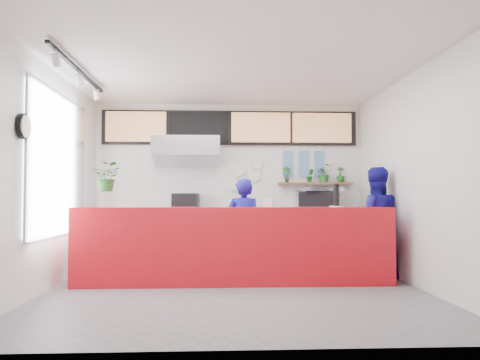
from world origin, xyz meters
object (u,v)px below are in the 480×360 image
(service_counter, at_px, (234,245))
(staff_center, at_px, (243,227))
(staff_right, at_px, (376,222))
(panini_oven, at_px, (186,205))
(pepper_mill, at_px, (336,195))
(espresso_machine, at_px, (319,204))

(service_counter, xyz_separation_m, staff_center, (0.17, 0.61, 0.22))
(service_counter, height_order, staff_right, staff_right)
(panini_oven, xyz_separation_m, staff_center, (0.98, -1.19, -0.34))
(staff_right, xyz_separation_m, pepper_mill, (-0.75, -0.50, 0.42))
(staff_center, relative_size, pepper_mill, 4.83)
(espresso_machine, distance_m, staff_center, 1.92)
(pepper_mill, bearing_deg, service_counter, 179.41)
(panini_oven, bearing_deg, staff_right, -19.51)
(panini_oven, bearing_deg, espresso_machine, 3.79)
(panini_oven, relative_size, staff_right, 0.27)
(panini_oven, xyz_separation_m, espresso_machine, (2.45, 0.00, 0.01))
(panini_oven, distance_m, pepper_mill, 2.93)
(service_counter, xyz_separation_m, espresso_machine, (1.64, 1.80, 0.57))
(service_counter, distance_m, panini_oven, 2.05)
(espresso_machine, bearing_deg, pepper_mill, -72.46)
(panini_oven, xyz_separation_m, staff_right, (3.05, -1.31, -0.25))
(espresso_machine, height_order, pepper_mill, pepper_mill)
(pepper_mill, bearing_deg, espresso_machine, 85.20)
(staff_right, distance_m, pepper_mill, 0.99)
(panini_oven, height_order, staff_right, staff_right)
(service_counter, height_order, espresso_machine, espresso_machine)
(service_counter, relative_size, espresso_machine, 6.71)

